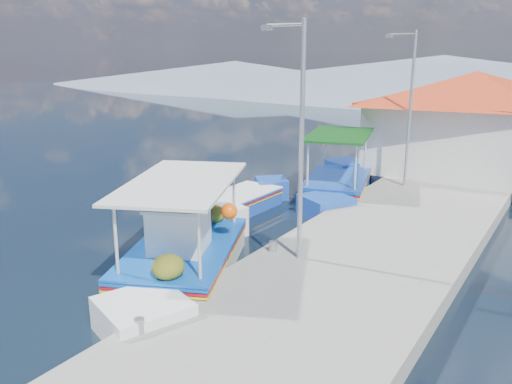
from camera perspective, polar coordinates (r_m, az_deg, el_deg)
The scene contains 9 objects.
ground at distance 15.26m, azimuth -14.65°, elevation -7.53°, with size 160.00×160.00×0.00m, color black.
quay at distance 17.00m, azimuth 14.96°, elevation -4.27°, with size 5.00×44.00×0.50m, color gray.
bollards at distance 16.92m, azimuth 7.50°, elevation -2.54°, with size 0.20×17.20×0.30m.
main_caique at distance 14.09m, azimuth -7.52°, elevation -6.69°, with size 4.75×7.89×2.84m.
caique_green_canopy at distance 21.50m, azimuth 8.99°, elevation 0.63°, with size 3.59×7.38×2.86m.
caique_blue_hull at distance 19.53m, azimuth -1.54°, elevation -1.13°, with size 1.82×5.74×1.02m.
harbor_building at distance 24.96m, azimuth 22.51°, elevation 7.18°, with size 10.49×10.49×4.40m.
lamp_post_near at distance 13.04m, azimuth 4.64°, elevation 6.70°, with size 1.21×0.14×6.00m.
lamp_post_far at distance 21.36m, azimuth 16.27°, elevation 9.46°, with size 1.21×0.14×6.00m.
Camera 1 is at (10.56, -9.39, 5.77)m, focal length 36.72 mm.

